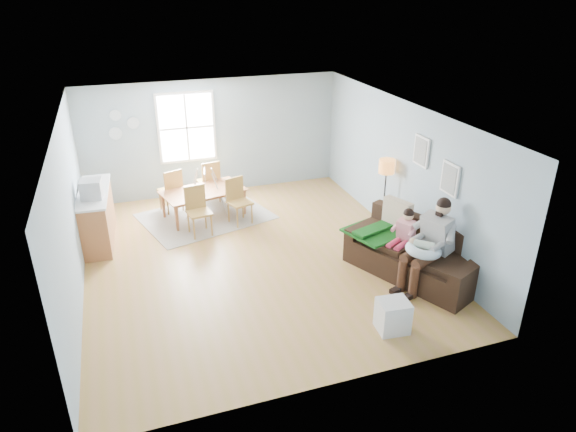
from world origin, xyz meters
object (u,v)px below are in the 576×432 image
object	(u,v)px
sofa	(415,257)
toddler	(404,231)
chair_sw	(197,207)
floor_lamp	(386,173)
dining_table	(205,204)
monitor	(91,189)
chair_se	(237,198)
baby_swing	(206,193)
father	(430,241)
storage_cube	(392,316)
chair_ne	(210,179)
counter	(97,215)
chair_nw	(172,188)

from	to	relation	value
sofa	toddler	bearing A→B (deg)	135.31
chair_sw	floor_lamp	bearing A→B (deg)	-17.48
toddler	floor_lamp	distance (m)	1.66
dining_table	monitor	bearing A→B (deg)	-174.27
sofa	dining_table	bearing A→B (deg)	130.52
chair_sw	chair_se	xyz separation A→B (m)	(0.88, 0.25, -0.01)
chair_sw	chair_se	distance (m)	0.92
toddler	baby_swing	xyz separation A→B (m)	(-2.77, 3.70, -0.37)
father	storage_cube	bearing A→B (deg)	-141.37
chair_ne	counter	bearing A→B (deg)	-154.82
floor_lamp	monitor	bearing A→B (deg)	168.74
counter	dining_table	bearing A→B (deg)	10.78
father	chair_ne	world-z (taller)	father
sofa	father	size ratio (longest dim) A/B	1.65
toddler	baby_swing	world-z (taller)	toddler
chair_ne	baby_swing	bearing A→B (deg)	-112.15
chair_ne	counter	world-z (taller)	counter
toddler	monitor	xyz separation A→B (m)	(-5.05, 2.62, 0.43)
storage_cube	chair_nw	world-z (taller)	chair_nw
chair_nw	father	bearing A→B (deg)	-50.27
storage_cube	chair_se	bearing A→B (deg)	106.07
storage_cube	sofa	bearing A→B (deg)	48.02
chair_sw	counter	world-z (taller)	counter
floor_lamp	storage_cube	world-z (taller)	floor_lamp
storage_cube	dining_table	xyz separation A→B (m)	(-1.88, 4.85, 0.06)
baby_swing	toddler	bearing A→B (deg)	-53.17
father	dining_table	bearing A→B (deg)	127.86
toddler	dining_table	distance (m)	4.46
father	chair_nw	size ratio (longest dim) A/B	1.54
father	monitor	distance (m)	6.11
toddler	monitor	bearing A→B (deg)	152.61
floor_lamp	monitor	distance (m)	5.60
floor_lamp	baby_swing	size ratio (longest dim) A/B	1.42
floor_lamp	chair_sw	size ratio (longest dim) A/B	1.54
chair_nw	storage_cube	bearing A→B (deg)	-64.96
chair_se	chair_nw	bearing A→B (deg)	141.77
chair_sw	counter	distance (m)	1.94
counter	baby_swing	distance (m)	2.39
chair_nw	chair_ne	bearing A→B (deg)	15.67
father	floor_lamp	world-z (taller)	floor_lamp
chair_se	chair_sw	bearing A→B (deg)	-164.32
father	chair_se	bearing A→B (deg)	125.25
father	storage_cube	world-z (taller)	father
sofa	father	bearing A→B (deg)	-89.38
chair_nw	sofa	bearing A→B (deg)	-47.88
floor_lamp	chair_se	world-z (taller)	floor_lamp
chair_sw	counter	xyz separation A→B (m)	(-1.91, 0.32, -0.04)
toddler	storage_cube	world-z (taller)	toddler
chair_sw	father	bearing A→B (deg)	-43.87
counter	monitor	bearing A→B (deg)	-91.13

